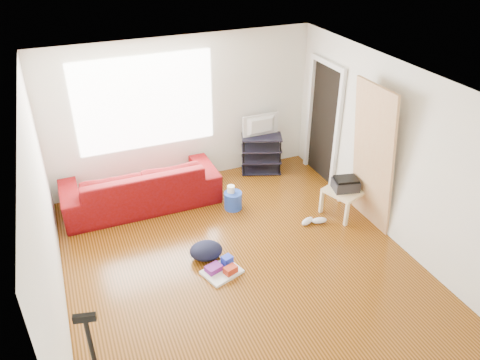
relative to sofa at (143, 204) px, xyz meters
name	(u,v)px	position (x,y,z in m)	size (l,w,h in m)	color
room	(241,177)	(0.98, -1.80, 1.25)	(4.51, 5.01, 2.51)	#422606
sofa	(143,204)	(0.00, 0.00, 0.00)	(2.44, 0.95, 0.71)	#5B0300
tv_stand	(261,154)	(2.23, 0.27, 0.36)	(0.80, 0.62, 0.70)	black
tv	(262,126)	(2.23, 0.27, 0.89)	(0.66, 0.09, 0.38)	black
side_table	(344,193)	(2.86, -1.44, 0.36)	(0.67, 0.67, 0.43)	beige
printer	(346,184)	(2.86, -1.44, 0.53)	(0.43, 0.36, 0.20)	black
bucket	(233,208)	(1.31, -0.67, 0.00)	(0.29, 0.29, 0.29)	blue
toilet_paper	(231,197)	(1.29, -0.63, 0.20)	(0.12, 0.12, 0.11)	white
cleaning_tray	(222,269)	(0.62, -2.03, 0.05)	(0.57, 0.51, 0.17)	white
backpack	(206,258)	(0.52, -1.67, 0.00)	(0.45, 0.36, 0.25)	black
sneakers	(313,221)	(2.29, -1.53, 0.05)	(0.43, 0.22, 0.10)	white
door_panel	(363,220)	(3.04, -1.75, 0.00)	(0.04, 0.88, 2.19)	tan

